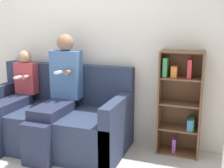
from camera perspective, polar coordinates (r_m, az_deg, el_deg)
ground_plane at (r=3.17m, az=-14.08°, el=-15.99°), size 14.00×14.00×0.00m
back_wall at (r=3.66m, az=-6.34°, el=9.03°), size 10.00×0.06×2.55m
couch at (r=3.52m, az=-11.51°, el=-7.37°), size 1.78×0.87×0.97m
adult_seated at (r=3.30m, az=-11.09°, el=-1.81°), size 0.37×0.85×1.35m
child_seated at (r=3.63m, az=-19.71°, el=-2.98°), size 0.29×0.85×1.14m
bookshelf at (r=3.27m, az=13.72°, el=-3.46°), size 0.47×0.27×1.19m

